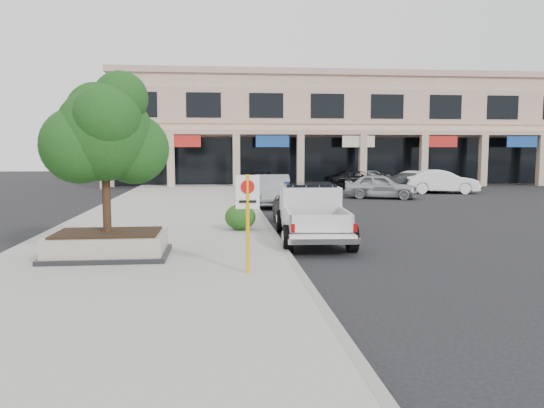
% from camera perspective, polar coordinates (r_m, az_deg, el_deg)
% --- Properties ---
extents(ground, '(120.00, 120.00, 0.00)m').
position_cam_1_polar(ground, '(14.79, 7.82, -5.95)').
color(ground, black).
rests_on(ground, ground).
extents(sidewalk, '(8.00, 52.00, 0.15)m').
position_cam_1_polar(sidewalk, '(20.38, -11.57, -2.51)').
color(sidewalk, gray).
rests_on(sidewalk, ground).
extents(curb, '(0.20, 52.00, 0.15)m').
position_cam_1_polar(curb, '(20.36, -0.43, -2.40)').
color(curb, gray).
rests_on(curb, ground).
extents(strip_mall, '(40.55, 12.43, 9.50)m').
position_cam_1_polar(strip_mall, '(49.37, 7.62, 7.92)').
color(strip_mall, tan).
rests_on(strip_mall, ground).
extents(planter, '(3.20, 2.20, 0.68)m').
position_cam_1_polar(planter, '(14.94, -17.23, -4.19)').
color(planter, black).
rests_on(planter, sidewalk).
extents(planter_tree, '(2.90, 2.55, 4.00)m').
position_cam_1_polar(planter_tree, '(14.85, -16.95, 7.15)').
color(planter_tree, '#2F2012').
rests_on(planter_tree, planter).
extents(no_parking_sign, '(0.55, 0.09, 2.30)m').
position_cam_1_polar(no_parking_sign, '(12.26, -2.64, -0.64)').
color(no_parking_sign, '#EDAE0C').
rests_on(no_parking_sign, sidewalk).
extents(hedge, '(1.10, 0.99, 0.93)m').
position_cam_1_polar(hedge, '(18.89, -3.43, -1.41)').
color(hedge, '#154112').
rests_on(hedge, sidewalk).
extents(pickup_truck, '(2.55, 6.01, 1.85)m').
position_cam_1_polar(pickup_truck, '(17.53, 4.39, -0.97)').
color(pickup_truck, silver).
rests_on(pickup_truck, ground).
extents(curb_car_a, '(2.06, 4.47, 1.48)m').
position_cam_1_polar(curb_car_a, '(20.88, 3.11, -0.35)').
color(curb_car_a, '#313437').
rests_on(curb_car_a, ground).
extents(curb_car_b, '(1.99, 5.07, 1.64)m').
position_cam_1_polar(curb_car_b, '(28.23, 0.09, 1.47)').
color(curb_car_b, gray).
rests_on(curb_car_b, ground).
extents(curb_car_c, '(2.08, 4.72, 1.35)m').
position_cam_1_polar(curb_car_c, '(31.55, -0.72, 1.68)').
color(curb_car_c, white).
rests_on(curb_car_c, ground).
extents(curb_car_d, '(2.56, 5.24, 1.43)m').
position_cam_1_polar(curb_car_d, '(36.89, -1.01, 2.38)').
color(curb_car_d, black).
rests_on(curb_car_d, ground).
extents(lot_car_a, '(4.73, 3.24, 1.49)m').
position_cam_1_polar(lot_car_a, '(33.04, 11.62, 1.88)').
color(lot_car_a, '#A5A7AD').
rests_on(lot_car_a, ground).
extents(lot_car_b, '(4.63, 3.12, 1.44)m').
position_cam_1_polar(lot_car_b, '(39.52, 15.73, 2.40)').
color(lot_car_b, silver).
rests_on(lot_car_b, ground).
extents(lot_car_c, '(4.77, 2.13, 1.36)m').
position_cam_1_polar(lot_car_c, '(38.04, 15.20, 2.22)').
color(lot_car_c, '#2E3133').
rests_on(lot_car_c, ground).
extents(lot_car_d, '(5.22, 2.92, 1.38)m').
position_cam_1_polar(lot_car_d, '(40.84, 9.29, 2.61)').
color(lot_car_d, black).
rests_on(lot_car_d, ground).
extents(lot_car_e, '(4.34, 2.44, 1.40)m').
position_cam_1_polar(lot_car_e, '(43.79, 10.79, 2.82)').
color(lot_car_e, '#93969A').
rests_on(lot_car_e, ground).
extents(lot_car_f, '(5.03, 2.39, 1.59)m').
position_cam_1_polar(lot_car_f, '(37.90, 17.74, 2.31)').
color(lot_car_f, white).
rests_on(lot_car_f, ground).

